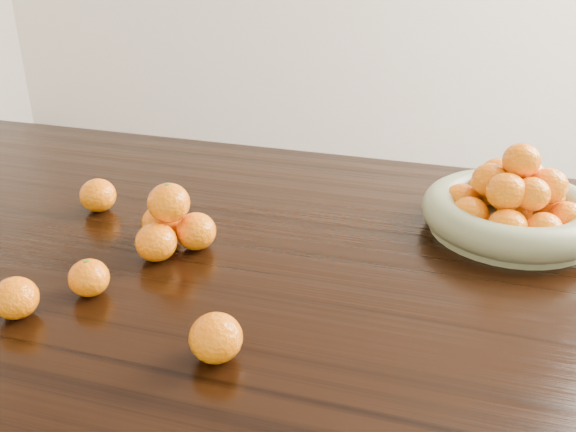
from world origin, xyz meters
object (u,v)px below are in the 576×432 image
(fruit_bowl, at_px, (512,208))
(loose_orange_0, at_px, (89,278))
(dining_table, at_px, (279,295))
(orange_pyramid, at_px, (171,224))

(fruit_bowl, xyz_separation_m, loose_orange_0, (-0.62, -0.41, -0.02))
(dining_table, distance_m, fruit_bowl, 0.45)
(dining_table, height_order, orange_pyramid, orange_pyramid)
(dining_table, bearing_deg, fruit_bowl, 27.35)
(orange_pyramid, xyz_separation_m, loose_orange_0, (-0.06, -0.17, -0.02))
(dining_table, relative_size, fruit_bowl, 6.18)
(fruit_bowl, distance_m, orange_pyramid, 0.61)
(loose_orange_0, bearing_deg, dining_table, 42.34)
(dining_table, distance_m, loose_orange_0, 0.34)
(fruit_bowl, height_order, orange_pyramid, fruit_bowl)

